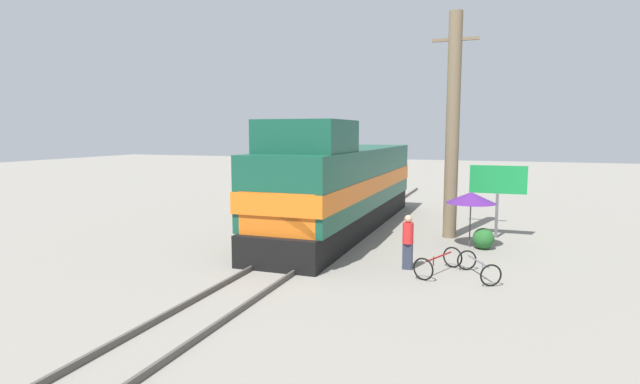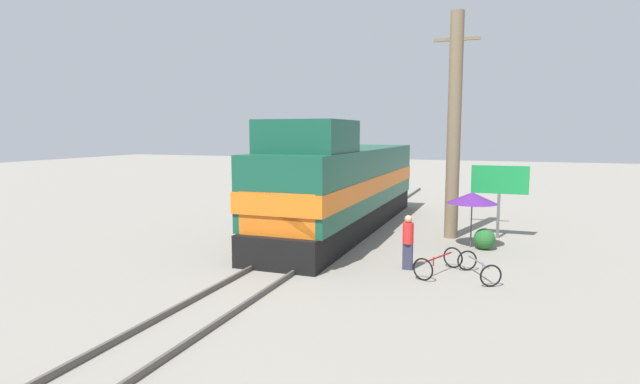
{
  "view_description": "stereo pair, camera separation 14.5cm",
  "coord_description": "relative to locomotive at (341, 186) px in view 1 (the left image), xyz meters",
  "views": [
    {
      "loc": [
        6.43,
        -18.42,
        4.3
      ],
      "look_at": [
        1.2,
        -3.88,
        2.44
      ],
      "focal_mm": 28.0,
      "sensor_mm": 36.0,
      "label": 1
    },
    {
      "loc": [
        6.57,
        -18.37,
        4.3
      ],
      "look_at": [
        1.2,
        -3.88,
        2.44
      ],
      "focal_mm": 28.0,
      "sensor_mm": 36.0,
      "label": 2
    }
  ],
  "objects": [
    {
      "name": "bicycle_spare",
      "position": [
        5.97,
        -5.45,
        -1.63
      ],
      "size": [
        1.33,
        1.82,
        0.64
      ],
      "rotation": [
        0.0,
        0.0,
        0.46
      ],
      "color": "black",
      "rests_on": "ground_plane"
    },
    {
      "name": "utility_pole",
      "position": [
        4.62,
        0.17,
        2.56
      ],
      "size": [
        1.8,
        0.54,
        8.99
      ],
      "color": "#726047",
      "rests_on": "ground_plane"
    },
    {
      "name": "bicycle",
      "position": [
        4.82,
        -5.39,
        -1.62
      ],
      "size": [
        1.32,
        2.01,
        0.67
      ],
      "rotation": [
        0.0,
        0.0,
        -0.38
      ],
      "color": "black",
      "rests_on": "ground_plane"
    },
    {
      "name": "ground_plane",
      "position": [
        0.0,
        -2.15,
        -1.96
      ],
      "size": [
        120.0,
        120.0,
        0.0
      ],
      "primitive_type": "plane",
      "color": "gray"
    },
    {
      "name": "person_bystander",
      "position": [
        3.84,
        -5.21,
        -1.02
      ],
      "size": [
        0.34,
        0.34,
        1.73
      ],
      "color": "#2D3347",
      "rests_on": "ground_plane"
    },
    {
      "name": "rail_near",
      "position": [
        -0.72,
        -2.15,
        -1.89
      ],
      "size": [
        0.08,
        38.05,
        0.15
      ],
      "primitive_type": "cube",
      "color": "#4C4742",
      "rests_on": "ground_plane"
    },
    {
      "name": "rail_far",
      "position": [
        0.72,
        -2.15,
        -1.89
      ],
      "size": [
        0.08,
        38.05,
        0.15
      ],
      "primitive_type": "cube",
      "color": "#4C4742",
      "rests_on": "ground_plane"
    },
    {
      "name": "locomotive",
      "position": [
        0.0,
        0.0,
        0.0
      ],
      "size": [
        3.1,
        14.98,
        4.72
      ],
      "color": "black",
      "rests_on": "ground_plane"
    },
    {
      "name": "vendor_umbrella",
      "position": [
        5.5,
        -1.36,
        -0.09
      ],
      "size": [
        1.85,
        1.85,
        2.08
      ],
      "color": "#4C4C4C",
      "rests_on": "ground_plane"
    },
    {
      "name": "shrub_cluster",
      "position": [
        6.0,
        -1.54,
        -1.57
      ],
      "size": [
        0.78,
        0.78,
        0.78
      ],
      "primitive_type": "sphere",
      "color": "#236028",
      "rests_on": "ground_plane"
    },
    {
      "name": "billboard_sign",
      "position": [
        6.42,
        0.78,
        0.25
      ],
      "size": [
        2.21,
        0.12,
        2.96
      ],
      "color": "#595959",
      "rests_on": "ground_plane"
    }
  ]
}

